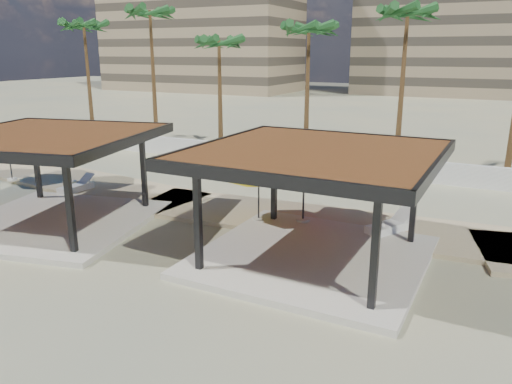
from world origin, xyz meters
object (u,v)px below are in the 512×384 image
umbrella_a (67,137)px  umbrella_c (304,161)px  lounger_a (77,187)px  pavilion_west (49,171)px  pavilion_central (314,195)px  lounger_b (390,227)px

umbrella_a → umbrella_c: 13.13m
lounger_a → pavilion_west: bearing=-140.7°
pavilion_central → pavilion_west: (-10.68, -1.34, -0.03)m
lounger_a → umbrella_a: bearing=59.6°
pavilion_west → umbrella_a: pavilion_west is taller
pavilion_central → lounger_a: 13.71m
umbrella_c → pavilion_west: bearing=-154.2°
umbrella_a → lounger_a: size_ratio=2.08×
pavilion_west → umbrella_c: pavilion_west is taller
lounger_a → pavilion_central: bearing=-96.2°
pavilion_west → pavilion_central: bearing=-5.0°
umbrella_c → lounger_b: 4.17m
umbrella_c → lounger_b: umbrella_c is taller
umbrella_a → lounger_b: bearing=0.5°
umbrella_c → lounger_a: 12.05m
pavilion_central → lounger_a: size_ratio=3.98×
pavilion_central → umbrella_c: 3.47m
umbrella_a → lounger_a: bearing=-34.7°
umbrella_a → lounger_a: umbrella_a is taller
umbrella_c → lounger_b: bearing=7.2°
umbrella_a → umbrella_c: (13.13, -0.30, 0.06)m
umbrella_c → pavilion_central: bearing=-63.5°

